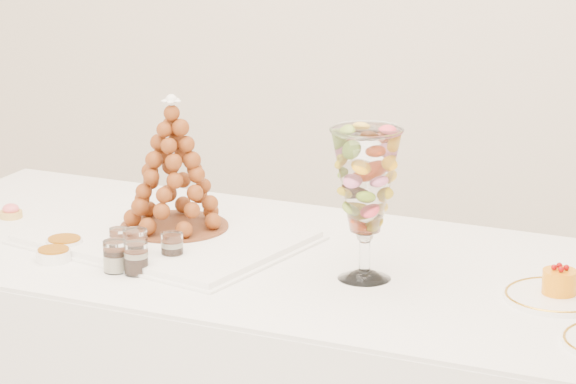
% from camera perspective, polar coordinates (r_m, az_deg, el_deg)
% --- Properties ---
extents(lace_tray, '(0.70, 0.59, 0.02)m').
position_cam_1_polar(lace_tray, '(3.31, -5.11, -1.91)').
color(lace_tray, white).
rests_on(lace_tray, buffet_table).
extents(macaron_vase, '(0.16, 0.16, 0.34)m').
position_cam_1_polar(macaron_vase, '(2.99, 3.27, 0.39)').
color(macaron_vase, white).
rests_on(macaron_vase, buffet_table).
extents(cake_plate, '(0.23, 0.23, 0.01)m').
position_cam_1_polar(cake_plate, '(2.98, 11.18, -4.32)').
color(cake_plate, white).
rests_on(cake_plate, buffet_table).
extents(pink_tart, '(0.06, 0.06, 0.04)m').
position_cam_1_polar(pink_tart, '(3.56, -11.52, -0.82)').
color(pink_tart, tan).
rests_on(pink_tart, buffet_table).
extents(verrine_a, '(0.05, 0.05, 0.06)m').
position_cam_1_polar(verrine_a, '(3.23, -7.07, -2.05)').
color(verrine_a, white).
rests_on(verrine_a, buffet_table).
extents(verrine_b, '(0.07, 0.07, 0.08)m').
position_cam_1_polar(verrine_b, '(3.17, -6.40, -2.25)').
color(verrine_b, white).
rests_on(verrine_b, buffet_table).
extents(verrine_c, '(0.06, 0.06, 0.07)m').
position_cam_1_polar(verrine_c, '(3.16, -4.87, -2.34)').
color(verrine_c, white).
rests_on(verrine_c, buffet_table).
extents(verrine_d, '(0.07, 0.07, 0.07)m').
position_cam_1_polar(verrine_d, '(3.11, -7.24, -2.69)').
color(verrine_d, white).
rests_on(verrine_d, buffet_table).
extents(verrine_e, '(0.06, 0.06, 0.07)m').
position_cam_1_polar(verrine_e, '(3.09, -6.37, -2.78)').
color(verrine_e, white).
rests_on(verrine_e, buffet_table).
extents(ramekin_back, '(0.09, 0.09, 0.03)m').
position_cam_1_polar(ramekin_back, '(3.28, -9.33, -2.20)').
color(ramekin_back, white).
rests_on(ramekin_back, buffet_table).
extents(ramekin_front, '(0.08, 0.08, 0.03)m').
position_cam_1_polar(ramekin_front, '(3.21, -9.78, -2.63)').
color(ramekin_front, white).
rests_on(ramekin_front, buffet_table).
extents(croquembouche, '(0.28, 0.28, 0.33)m').
position_cam_1_polar(croquembouche, '(3.31, -4.84, 1.19)').
color(croquembouche, brown).
rests_on(croquembouche, lace_tray).
extents(mousse_cake, '(0.07, 0.07, 0.07)m').
position_cam_1_polar(mousse_cake, '(2.98, 11.29, -3.69)').
color(mousse_cake, orange).
rests_on(mousse_cake, cake_plate).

